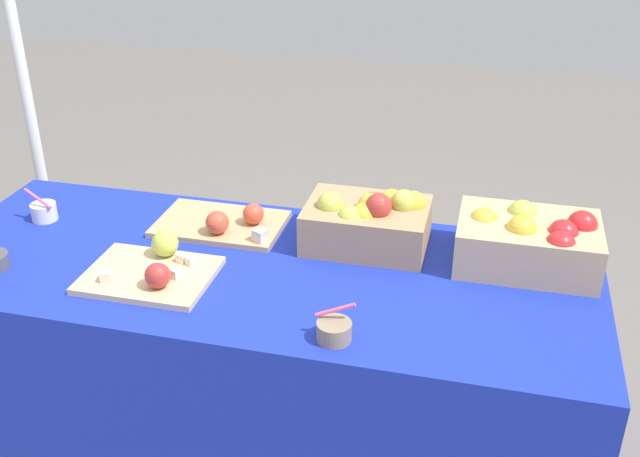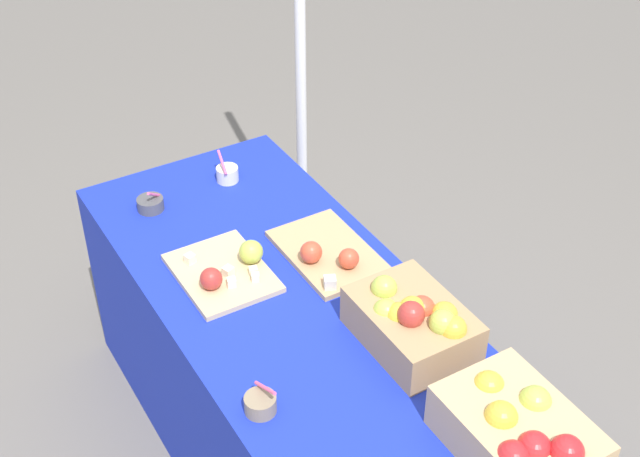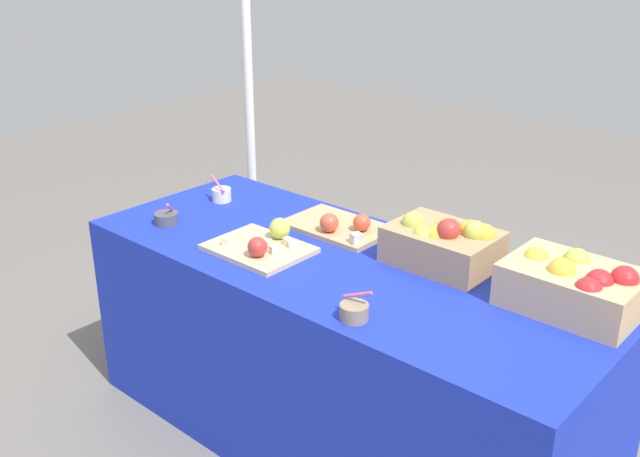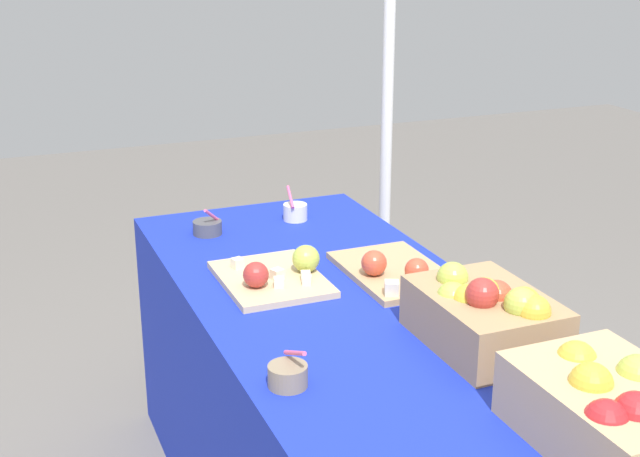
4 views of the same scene
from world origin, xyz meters
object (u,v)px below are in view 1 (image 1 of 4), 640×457
at_px(sample_bowl_near, 334,331).
at_px(cutting_board_back, 224,223).
at_px(apple_crate_middle, 370,220).
at_px(sample_bowl_mid, 44,211).
at_px(tent_pole, 26,93).
at_px(apple_crate_left, 529,241).
at_px(cutting_board_front, 154,269).

bearing_deg(sample_bowl_near, cutting_board_back, 133.58).
xyz_separation_m(apple_crate_middle, cutting_board_back, (-0.45, -0.01, -0.06)).
bearing_deg(sample_bowl_mid, cutting_board_back, 7.57).
bearing_deg(tent_pole, apple_crate_left, -13.35).
distance_m(apple_crate_middle, sample_bowl_near, 0.49).
bearing_deg(apple_crate_left, tent_pole, 166.65).
relative_size(apple_crate_middle, cutting_board_front, 1.03).
height_order(apple_crate_middle, cutting_board_front, apple_crate_middle).
bearing_deg(cutting_board_front, apple_crate_left, 17.49).
xyz_separation_m(cutting_board_front, cutting_board_back, (0.09, 0.31, -0.00)).
distance_m(apple_crate_left, apple_crate_middle, 0.45).
xyz_separation_m(apple_crate_middle, tent_pole, (-1.37, 0.42, 0.15)).
relative_size(cutting_board_front, sample_bowl_mid, 3.21).
height_order(apple_crate_left, cutting_board_front, apple_crate_left).
height_order(apple_crate_left, apple_crate_middle, apple_crate_middle).
height_order(sample_bowl_mid, tent_pole, tent_pole).
relative_size(apple_crate_middle, sample_bowl_near, 3.60).
bearing_deg(cutting_board_back, apple_crate_left, -0.25).
bearing_deg(cutting_board_back, sample_bowl_mid, -172.43).
relative_size(cutting_board_back, sample_bowl_near, 3.93).
bearing_deg(sample_bowl_near, apple_crate_left, 46.83).
bearing_deg(sample_bowl_mid, apple_crate_left, 2.80).
bearing_deg(tent_pole, apple_crate_middle, -17.01).
bearing_deg(sample_bowl_mid, apple_crate_middle, 4.75).
distance_m(cutting_board_front, tent_pole, 1.14).
bearing_deg(sample_bowl_mid, tent_pole, 124.95).
distance_m(cutting_board_back, tent_pole, 1.04).
distance_m(sample_bowl_near, sample_bowl_mid, 1.10).
relative_size(cutting_board_front, cutting_board_back, 0.89).
relative_size(apple_crate_middle, tent_pole, 0.18).
bearing_deg(apple_crate_left, cutting_board_back, 179.75).
height_order(sample_bowl_near, sample_bowl_mid, sample_bowl_mid).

